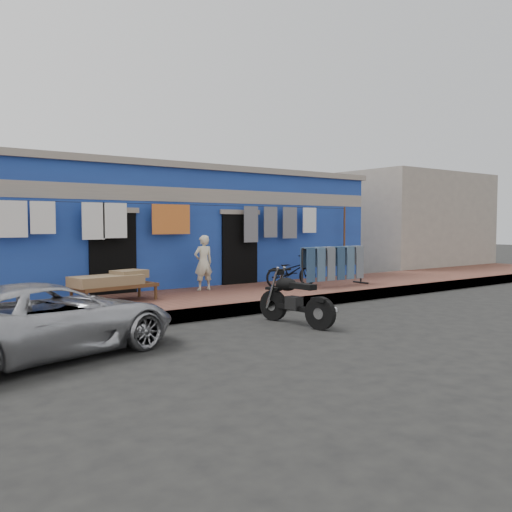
# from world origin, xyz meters

# --- Properties ---
(ground) EXTENTS (80.00, 80.00, 0.00)m
(ground) POSITION_xyz_m (0.00, 0.00, 0.00)
(ground) COLOR black
(ground) RESTS_ON ground
(sidewalk) EXTENTS (28.00, 3.00, 0.25)m
(sidewalk) POSITION_xyz_m (0.00, 3.00, 0.12)
(sidewalk) COLOR brown
(sidewalk) RESTS_ON ground
(curb) EXTENTS (28.00, 0.10, 0.25)m
(curb) POSITION_xyz_m (0.00, 1.55, 0.12)
(curb) COLOR gray
(curb) RESTS_ON ground
(building) EXTENTS (12.20, 5.20, 3.36)m
(building) POSITION_xyz_m (-0.00, 6.99, 1.69)
(building) COLOR navy
(building) RESTS_ON ground
(neighbor_right) EXTENTS (6.00, 5.00, 3.80)m
(neighbor_right) POSITION_xyz_m (11.00, 7.00, 1.90)
(neighbor_right) COLOR #9E9384
(neighbor_right) RESTS_ON ground
(clothesline) EXTENTS (10.06, 0.06, 2.10)m
(clothesline) POSITION_xyz_m (-0.39, 4.25, 1.82)
(clothesline) COLOR brown
(clothesline) RESTS_ON sidewalk
(car) EXTENTS (4.09, 2.59, 1.07)m
(car) POSITION_xyz_m (-4.80, 0.39, 0.53)
(car) COLOR #B8B8BD
(car) RESTS_ON ground
(seated_person) EXTENTS (0.49, 0.34, 1.32)m
(seated_person) POSITION_xyz_m (-0.20, 3.84, 0.91)
(seated_person) COLOR beige
(seated_person) RESTS_ON sidewalk
(bicycle) EXTENTS (1.52, 0.70, 0.95)m
(bicycle) POSITION_xyz_m (1.96, 3.14, 0.72)
(bicycle) COLOR black
(bicycle) RESTS_ON sidewalk
(motorcycle) EXTENTS (0.72, 1.60, 0.99)m
(motorcycle) POSITION_xyz_m (-0.49, 0.13, 0.50)
(motorcycle) COLOR black
(motorcycle) RESTS_ON ground
(charpoy) EXTENTS (1.99, 1.32, 0.59)m
(charpoy) POSITION_xyz_m (-2.66, 3.27, 0.55)
(charpoy) COLOR brown
(charpoy) RESTS_ON sidewalk
(jeans_rack) EXTENTS (2.18, 0.51, 1.04)m
(jeans_rack) POSITION_xyz_m (2.94, 2.65, 0.77)
(jeans_rack) COLOR black
(jeans_rack) RESTS_ON sidewalk
(litter_a) EXTENTS (0.25, 0.23, 0.09)m
(litter_a) POSITION_xyz_m (-0.08, 1.20, 0.04)
(litter_a) COLOR silver
(litter_a) RESTS_ON ground
(litter_b) EXTENTS (0.19, 0.19, 0.08)m
(litter_b) POSITION_xyz_m (0.87, 1.20, 0.04)
(litter_b) COLOR silver
(litter_b) RESTS_ON ground
(litter_c) EXTENTS (0.26, 0.27, 0.09)m
(litter_c) POSITION_xyz_m (1.10, 0.81, 0.04)
(litter_c) COLOR silver
(litter_c) RESTS_ON ground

